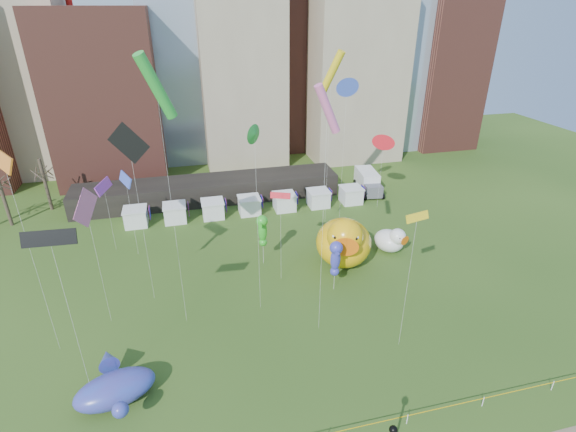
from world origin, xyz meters
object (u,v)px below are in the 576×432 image
object	(u,v)px
big_duck	(344,241)
seahorse_purple	(336,256)
box_truck	(368,181)
whale_inflatable	(115,387)
small_duck	(391,240)
seahorse_green	(263,228)

from	to	relation	value
big_duck	seahorse_purple	xyz separation A→B (m)	(-2.53, -4.36, 1.07)
seahorse_purple	box_truck	distance (m)	27.32
whale_inflatable	seahorse_purple	bearing A→B (deg)	8.82
box_truck	small_duck	bearing A→B (deg)	-98.22
small_duck	seahorse_green	distance (m)	15.25
big_duck	seahorse_green	bearing A→B (deg)	-175.71
small_duck	seahorse_green	size ratio (longest dim) A/B	0.78
small_duck	box_truck	bearing A→B (deg)	49.85
seahorse_purple	whale_inflatable	xyz separation A→B (m)	(-20.09, -8.91, -2.86)
seahorse_green	box_truck	xyz separation A→B (m)	(19.76, 16.80, -2.88)
big_duck	seahorse_green	distance (m)	8.95
seahorse_green	seahorse_purple	distance (m)	8.97
big_duck	whale_inflatable	size ratio (longest dim) A/B	1.25
small_duck	seahorse_purple	world-z (taller)	seahorse_purple
small_duck	whale_inflatable	xyz separation A→B (m)	(-29.03, -14.63, -0.33)
big_duck	small_duck	world-z (taller)	big_duck
small_duck	seahorse_green	xyz separation A→B (m)	(-14.93, 0.94, 2.95)
big_duck	box_truck	bearing A→B (deg)	78.97
box_truck	whale_inflatable	bearing A→B (deg)	-129.29
big_duck	seahorse_purple	world-z (taller)	big_duck
small_duck	seahorse_green	world-z (taller)	seahorse_green
big_duck	small_duck	bearing A→B (deg)	31.47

